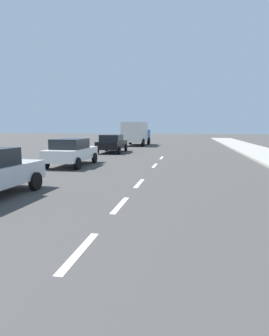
% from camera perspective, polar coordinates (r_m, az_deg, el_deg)
% --- Properties ---
extents(ground_plane, '(160.00, 160.00, 0.00)m').
position_cam_1_polar(ground_plane, '(16.42, 3.79, 0.23)').
color(ground_plane, '#423F3D').
extents(lane_stripe_2, '(0.16, 1.80, 0.01)m').
position_cam_1_polar(lane_stripe_2, '(5.54, -10.78, -15.82)').
color(lane_stripe_2, white).
rests_on(lane_stripe_2, ground).
extents(lane_stripe_3, '(0.16, 1.80, 0.01)m').
position_cam_1_polar(lane_stripe_3, '(8.43, -2.83, -7.27)').
color(lane_stripe_3, white).
rests_on(lane_stripe_3, ground).
extents(lane_stripe_4, '(0.16, 1.80, 0.01)m').
position_cam_1_polar(lane_stripe_4, '(11.58, 0.92, -3.03)').
color(lane_stripe_4, white).
rests_on(lane_stripe_4, ground).
extents(lane_stripe_5, '(0.16, 1.80, 0.01)m').
position_cam_1_polar(lane_stripe_5, '(16.93, 3.99, 0.48)').
color(lane_stripe_5, white).
rests_on(lane_stripe_5, ground).
extents(lane_stripe_6, '(0.16, 1.80, 0.01)m').
position_cam_1_polar(lane_stripe_6, '(21.24, 5.33, 2.01)').
color(lane_stripe_6, white).
rests_on(lane_stripe_6, ground).
extents(parked_car_white, '(2.02, 4.31, 1.57)m').
position_cam_1_polar(parked_car_white, '(17.16, -12.30, 3.22)').
color(parked_car_white, white).
rests_on(parked_car_white, ground).
extents(parked_car_black, '(2.15, 4.52, 1.57)m').
position_cam_1_polar(parked_car_black, '(25.62, -4.44, 4.93)').
color(parked_car_black, black).
rests_on(parked_car_black, ground).
extents(delivery_truck, '(2.84, 6.32, 2.80)m').
position_cam_1_polar(delivery_truck, '(35.40, 0.30, 6.88)').
color(delivery_truck, '#23478C').
rests_on(delivery_truck, ground).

